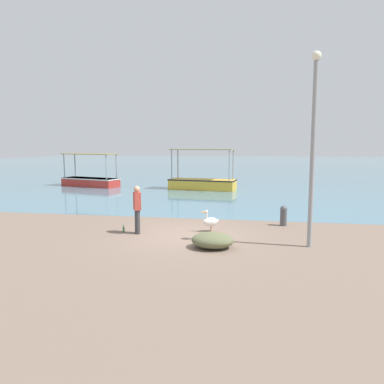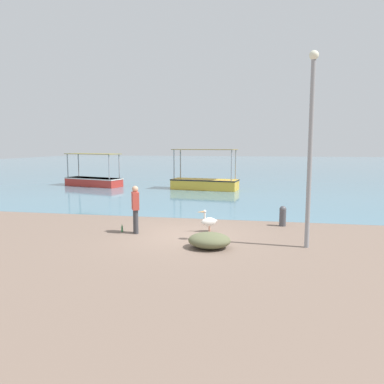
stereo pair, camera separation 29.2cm
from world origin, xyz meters
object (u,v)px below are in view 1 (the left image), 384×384
fishing_boat_near_left (202,182)px  fishing_boat_near_right (90,180)px  net_pile (213,240)px  glass_bottle (124,229)px  fisherman_standing (137,208)px  mooring_bollard (283,215)px  lamp_post (313,140)px  pelican (210,221)px

fishing_boat_near_left → fishing_boat_near_right: (-8.66, 0.63, -0.05)m
net_pile → glass_bottle: 3.70m
net_pile → fisherman_standing: bearing=153.6°
mooring_bollard → net_pile: mooring_bollard is taller
fishing_boat_near_right → glass_bottle: size_ratio=17.78×
mooring_bollard → glass_bottle: size_ratio=2.90×
glass_bottle → mooring_bollard: bearing=20.2°
mooring_bollard → net_pile: bearing=-123.0°
fishing_boat_near_left → fisherman_standing: bearing=-91.6°
fishing_boat_near_right → lamp_post: 20.60m
fishing_boat_near_left → fisherman_standing: size_ratio=2.85×
fishing_boat_near_right → net_pile: 19.03m
fishing_boat_near_left → net_pile: fishing_boat_near_left is taller
fishing_boat_near_right → mooring_bollard: 17.93m
mooring_bollard → net_pile: size_ratio=0.61×
fisherman_standing → glass_bottle: 0.98m
lamp_post → fisherman_standing: bearing=172.2°
fishing_boat_near_left → lamp_post: 15.43m
mooring_bollard → fishing_boat_near_right: bearing=138.6°
fishing_boat_near_left → fishing_boat_near_right: 8.68m
mooring_bollard → fisherman_standing: size_ratio=0.46×
mooring_bollard → lamp_post: bearing=-79.2°
lamp_post → glass_bottle: bearing=172.0°
pelican → net_pile: size_ratio=0.62×
glass_bottle → fishing_boat_near_right: bearing=119.0°
lamp_post → fishing_boat_near_right: bearing=133.4°
net_pile → glass_bottle: (-3.38, 1.50, -0.13)m
lamp_post → net_pile: bearing=-168.1°
fishing_boat_near_left → pelican: fishing_boat_near_left is taller
fishing_boat_near_left → pelican: 12.87m
net_pile → fishing_boat_near_right: bearing=125.7°
fishing_boat_near_right → lamp_post: size_ratio=0.83×
fishing_boat_near_left → net_pile: bearing=-80.6°
fisherman_standing → glass_bottle: (-0.55, 0.09, -0.80)m
lamp_post → fisherman_standing: 6.26m
pelican → mooring_bollard: pelican is taller
pelican → net_pile: bearing=-81.1°
fishing_boat_near_right → mooring_bollard: size_ratio=6.13×
lamp_post → mooring_bollard: size_ratio=7.41×
net_pile → lamp_post: bearing=11.9°
fishing_boat_near_right → mooring_bollard: fishing_boat_near_right is taller
fishing_boat_near_right → glass_bottle: 15.96m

